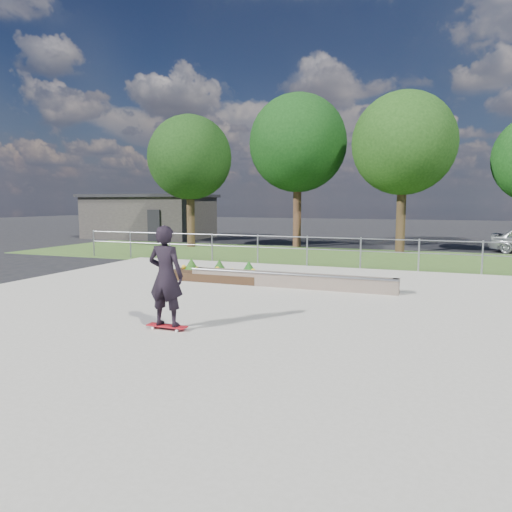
# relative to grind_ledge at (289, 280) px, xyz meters

# --- Properties ---
(ground) EXTENTS (120.00, 120.00, 0.00)m
(ground) POSITION_rel_grind_ledge_xyz_m (-0.63, -3.02, -0.26)
(ground) COLOR black
(ground) RESTS_ON ground
(grass_verge) EXTENTS (30.00, 8.00, 0.02)m
(grass_verge) POSITION_rel_grind_ledge_xyz_m (-0.63, 7.98, -0.25)
(grass_verge) COLOR #365421
(grass_verge) RESTS_ON ground
(concrete_slab) EXTENTS (15.00, 15.00, 0.06)m
(concrete_slab) POSITION_rel_grind_ledge_xyz_m (-0.63, -3.02, -0.23)
(concrete_slab) COLOR #9F9B8D
(concrete_slab) RESTS_ON ground
(fence) EXTENTS (20.06, 0.06, 1.20)m
(fence) POSITION_rel_grind_ledge_xyz_m (-0.63, 4.48, 0.51)
(fence) COLOR gray
(fence) RESTS_ON ground
(building) EXTENTS (8.40, 5.40, 3.00)m
(building) POSITION_rel_grind_ledge_xyz_m (-14.63, 14.98, 1.25)
(building) COLOR #292725
(building) RESTS_ON ground
(tree_far_left) EXTENTS (4.55, 4.55, 7.15)m
(tree_far_left) POSITION_rel_grind_ledge_xyz_m (-8.63, 9.98, 4.59)
(tree_far_left) COLOR #322214
(tree_far_left) RESTS_ON ground
(tree_mid_left) EXTENTS (5.25, 5.25, 8.25)m
(tree_mid_left) POSITION_rel_grind_ledge_xyz_m (-3.13, 11.98, 5.34)
(tree_mid_left) COLOR #382116
(tree_mid_left) RESTS_ON ground
(tree_mid_right) EXTENTS (4.90, 4.90, 7.70)m
(tree_mid_right) POSITION_rel_grind_ledge_xyz_m (2.37, 10.98, 4.97)
(tree_mid_right) COLOR #302113
(tree_mid_right) RESTS_ON ground
(grind_ledge) EXTENTS (6.00, 0.44, 0.43)m
(grind_ledge) POSITION_rel_grind_ledge_xyz_m (0.00, 0.00, 0.00)
(grind_ledge) COLOR brown
(grind_ledge) RESTS_ON concrete_slab
(planter_bed) EXTENTS (3.00, 1.20, 0.61)m
(planter_bed) POSITION_rel_grind_ledge_xyz_m (-2.49, 0.44, -0.02)
(planter_bed) COLOR black
(planter_bed) RESTS_ON concrete_slab
(skateboarder) EXTENTS (0.80, 0.48, 1.98)m
(skateboarder) POSITION_rel_grind_ledge_xyz_m (-0.91, -5.01, 0.82)
(skateboarder) COLOR white
(skateboarder) RESTS_ON concrete_slab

